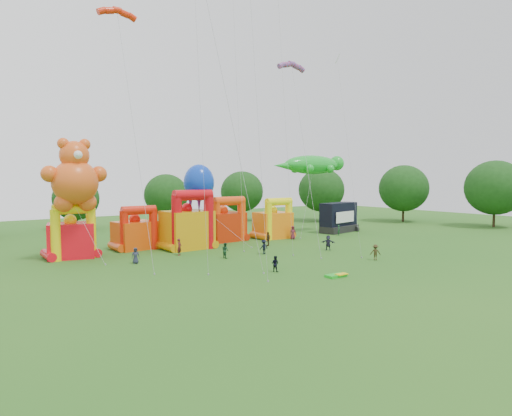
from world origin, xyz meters
TOP-DOWN VIEW (x-y plane):
  - ground at (0.00, 0.00)m, footprint 160.00×160.00m
  - tree_ring at (-1.15, 0.60)m, footprint 120.43×122.50m
  - bouncy_castle_0 at (-15.77, 28.06)m, footprint 5.62×4.92m
  - bouncy_castle_1 at (-7.62, 29.72)m, footprint 5.34×4.53m
  - bouncy_castle_2 at (-2.05, 26.24)m, footprint 5.97×4.90m
  - bouncy_castle_3 at (5.33, 29.41)m, footprint 5.73×4.77m
  - bouncy_castle_4 at (12.82, 27.60)m, footprint 5.21×4.32m
  - stage_trailer at (26.09, 27.19)m, footprint 7.88×4.16m
  - teddy_bear_kite at (-15.45, 25.84)m, footprint 6.92×7.38m
  - gecko_kite at (19.60, 27.41)m, footprint 14.61×6.41m
  - octopus_kite at (1.55, 25.60)m, footprint 6.83×7.28m
  - parafoil_kites at (1.51, 14.53)m, footprint 25.53×15.86m
  - diamond_kites at (1.88, 15.75)m, footprint 21.08×20.87m
  - folded_kite_bundle at (1.32, 3.64)m, footprint 2.00×1.11m
  - spectator_0 at (-11.21, 20.54)m, footprint 0.94×0.72m
  - spectator_1 at (-5.19, 22.43)m, footprint 0.85×0.81m
  - spectator_2 at (-1.84, 17.75)m, footprint 0.70×0.88m
  - spectator_3 at (3.24, 17.31)m, footprint 1.13×0.68m
  - spectator_4 at (7.55, 22.12)m, footprint 1.17×0.98m
  - spectator_5 at (11.46, 14.94)m, footprint 1.49×1.71m
  - spectator_6 at (14.30, 25.00)m, footprint 1.12×0.94m
  - spectator_7 at (22.96, 24.15)m, footprint 0.63×0.71m
  - spectator_8 at (-1.83, 8.74)m, footprint 0.87×0.94m
  - spectator_9 at (10.84, 7.06)m, footprint 1.25×1.25m

SIDE VIEW (x-z plane):
  - ground at x=0.00m, z-range 0.00..0.00m
  - folded_kite_bundle at x=1.32m, z-range -0.02..0.29m
  - spectator_8 at x=-1.83m, z-range 0.00..1.55m
  - spectator_7 at x=22.96m, z-range 0.00..1.62m
  - spectator_0 at x=-11.21m, z-range 0.00..1.70m
  - spectator_3 at x=3.24m, z-range 0.00..1.71m
  - spectator_9 at x=10.84m, z-range 0.00..1.74m
  - spectator_2 at x=-1.84m, z-range 0.00..1.76m
  - spectator_5 at x=11.46m, z-range 0.00..1.87m
  - spectator_4 at x=7.55m, z-range 0.00..1.87m
  - spectator_1 at x=-5.19m, z-range 0.00..1.95m
  - spectator_6 at x=14.30m, z-range 0.00..1.95m
  - bouncy_castle_1 at x=-7.62m, z-range -0.66..4.91m
  - bouncy_castle_4 at x=12.82m, z-range -0.72..5.32m
  - bouncy_castle_0 at x=-15.77m, z-range -0.73..5.43m
  - stage_trailer at x=26.09m, z-range -0.09..4.80m
  - bouncy_castle_3 at x=5.33m, z-range -0.77..5.60m
  - bouncy_castle_2 at x=-2.05m, z-range -0.92..6.60m
  - octopus_kite at x=1.55m, z-range -0.73..10.11m
  - tree_ring at x=-1.15m, z-range 0.22..12.30m
  - gecko_kite at x=19.60m, z-range 0.92..13.58m
  - teddy_bear_kite at x=-15.45m, z-range 0.91..14.30m
  - parafoil_kites at x=1.51m, z-range -1.42..27.04m
  - diamond_kites at x=1.88m, z-range -4.25..37.65m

